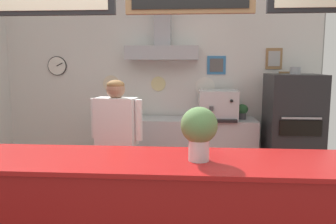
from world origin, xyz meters
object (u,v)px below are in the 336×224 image
(shop_worker, at_px, (117,144))
(potted_rosemary, at_px, (242,111))
(pizza_oven, at_px, (292,132))
(potted_basil, at_px, (129,107))
(espresso_machine, at_px, (218,105))
(basil_vase, at_px, (199,131))

(shop_worker, height_order, potted_rosemary, shop_worker)
(pizza_oven, xyz_separation_m, potted_rosemary, (-0.65, 0.22, 0.26))
(shop_worker, bearing_deg, potted_basil, -75.39)
(espresso_machine, bearing_deg, shop_worker, -133.73)
(potted_rosemary, bearing_deg, pizza_oven, -18.47)
(basil_vase, bearing_deg, potted_basil, 109.97)
(pizza_oven, relative_size, basil_vase, 4.67)
(potted_basil, distance_m, basil_vase, 2.90)
(basil_vase, bearing_deg, potted_rosemary, 76.51)
(espresso_machine, height_order, basil_vase, basil_vase)
(pizza_oven, distance_m, potted_basil, 2.33)
(potted_rosemary, bearing_deg, potted_basil, -178.65)
(potted_basil, relative_size, basil_vase, 0.80)
(shop_worker, relative_size, potted_rosemary, 7.12)
(pizza_oven, bearing_deg, basil_vase, -117.34)
(shop_worker, relative_size, espresso_machine, 2.86)
(potted_rosemary, xyz_separation_m, potted_basil, (-1.65, -0.04, 0.04))
(espresso_machine, xyz_separation_m, potted_rosemary, (0.35, 0.03, -0.08))
(pizza_oven, distance_m, basil_vase, 2.90)
(potted_rosemary, xyz_separation_m, basil_vase, (-0.66, -2.76, 0.24))
(shop_worker, bearing_deg, potted_rosemary, -130.22)
(pizza_oven, distance_m, shop_worker, 2.45)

